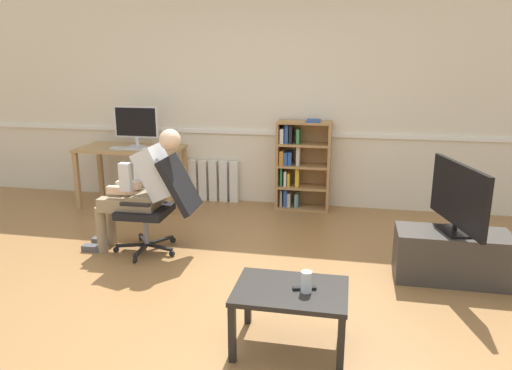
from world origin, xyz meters
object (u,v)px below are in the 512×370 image
object	(u,v)px
computer_mouse	(146,148)
radiator	(208,181)
tv_screen	(458,197)
coffee_table	(291,297)
imac_monitor	(136,123)
drinking_glass	(306,282)
office_chair	(161,201)
spare_remote	(304,288)
keyboard	(128,148)
tv_stand	(452,256)
bookshelf	(299,165)
computer_desk	(131,155)
person_seated	(141,187)

from	to	relation	value
computer_mouse	radiator	distance (m)	0.95
tv_screen	coffee_table	world-z (taller)	tv_screen
imac_monitor	tv_screen	xyz separation A→B (m)	(3.54, -1.55, -0.31)
coffee_table	drinking_glass	world-z (taller)	drinking_glass
office_chair	spare_remote	xyz separation A→B (m)	(1.51, -1.33, -0.09)
keyboard	radiator	size ratio (longest dim) A/B	0.53
keyboard	radiator	xyz separation A→B (m)	(0.85, 0.53, -0.50)
coffee_table	tv_stand	bearing A→B (deg)	45.94
keyboard	radiator	world-z (taller)	keyboard
keyboard	bookshelf	distance (m)	2.12
computer_desk	office_chair	distance (m)	1.70
bookshelf	office_chair	size ratio (longest dim) A/B	1.18
imac_monitor	computer_mouse	bearing A→B (deg)	-44.37
radiator	office_chair	world-z (taller)	office_chair
bookshelf	coffee_table	xyz separation A→B (m)	(0.28, -3.02, -0.19)
radiator	person_seated	bearing A→B (deg)	-93.58
coffee_table	person_seated	bearing A→B (deg)	140.31
computer_desk	tv_screen	size ratio (longest dim) A/B	1.44
radiator	spare_remote	size ratio (longest dim) A/B	5.41
computer_desk	coffee_table	world-z (taller)	computer_desk
spare_remote	computer_desk	bearing A→B (deg)	26.55
imac_monitor	office_chair	xyz separation A→B (m)	(0.90, -1.47, -0.53)
imac_monitor	radiator	distance (m)	1.18
bookshelf	coffee_table	size ratio (longest dim) A/B	1.56
computer_desk	spare_remote	world-z (taller)	computer_desk
computer_mouse	computer_desk	bearing A→B (deg)	155.30
computer_desk	keyboard	xyz separation A→B (m)	(0.03, -0.14, 0.11)
tv_screen	drinking_glass	xyz separation A→B (m)	(-1.12, -1.28, -0.25)
bookshelf	tv_screen	bearing A→B (deg)	-49.65
radiator	bookshelf	bearing A→B (deg)	-4.78
office_chair	coffee_table	world-z (taller)	office_chair
bookshelf	tv_stand	distance (m)	2.34
keyboard	person_seated	size ratio (longest dim) A/B	0.36
imac_monitor	person_seated	bearing A→B (deg)	-64.23
keyboard	tv_stand	bearing A→B (deg)	-20.57
person_seated	coffee_table	xyz separation A→B (m)	(1.61, -1.34, -0.29)
computer_mouse	imac_monitor	bearing A→B (deg)	135.63
coffee_table	spare_remote	xyz separation A→B (m)	(0.09, 0.01, 0.07)
computer_mouse	coffee_table	xyz separation A→B (m)	(2.12, -2.61, -0.41)
computer_desk	coffee_table	bearing A→B (deg)	-48.95
bookshelf	drinking_glass	world-z (taller)	bookshelf
drinking_glass	spare_remote	distance (m)	0.07
keyboard	tv_screen	size ratio (longest dim) A/B	0.48
radiator	computer_desk	bearing A→B (deg)	-156.19
office_chair	spare_remote	size ratio (longest dim) A/B	6.37
computer_mouse	tv_stand	size ratio (longest dim) A/B	0.11
drinking_glass	spare_remote	xyz separation A→B (m)	(-0.01, 0.03, -0.06)
imac_monitor	office_chair	world-z (taller)	imac_monitor
keyboard	tv_screen	distance (m)	3.81
person_seated	spare_remote	bearing A→B (deg)	50.51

